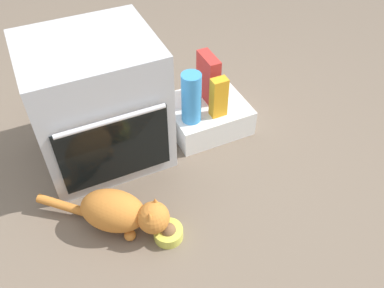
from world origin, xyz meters
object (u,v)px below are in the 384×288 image
(oven, at_px, (97,103))
(water_bottle, at_px, (191,98))
(food_bowl, at_px, (168,232))
(cat, at_px, (120,212))
(cereal_box, at_px, (208,77))
(pantry_cabinet, at_px, (206,115))
(juice_carton, at_px, (219,97))

(oven, distance_m, water_bottle, 0.50)
(oven, height_order, food_bowl, oven)
(oven, xyz_separation_m, cat, (-0.07, -0.54, -0.23))
(cat, height_order, cereal_box, cereal_box)
(oven, height_order, pantry_cabinet, oven)
(food_bowl, relative_size, water_bottle, 0.47)
(water_bottle, bearing_deg, food_bowl, -124.13)
(food_bowl, distance_m, juice_carton, 0.79)
(cereal_box, bearing_deg, food_bowl, -128.17)
(cat, relative_size, water_bottle, 1.85)
(food_bowl, bearing_deg, water_bottle, 55.87)
(pantry_cabinet, height_order, cat, cat)
(water_bottle, bearing_deg, cat, -143.45)
(pantry_cabinet, bearing_deg, juice_carton, -81.95)
(cat, bearing_deg, juice_carton, 68.00)
(cat, height_order, juice_carton, juice_carton)
(pantry_cabinet, relative_size, food_bowl, 3.26)
(juice_carton, height_order, water_bottle, water_bottle)
(cat, xyz_separation_m, water_bottle, (0.55, 0.41, 0.20))
(cereal_box, relative_size, water_bottle, 0.93)
(pantry_cabinet, distance_m, food_bowl, 0.83)
(food_bowl, relative_size, cereal_box, 0.50)
(pantry_cabinet, bearing_deg, water_bottle, -148.65)
(food_bowl, xyz_separation_m, cat, (-0.18, 0.15, 0.08))
(pantry_cabinet, distance_m, juice_carton, 0.23)
(cat, distance_m, cereal_box, 0.94)
(pantry_cabinet, bearing_deg, cereal_box, 60.01)
(oven, bearing_deg, cat, -97.66)
(cat, bearing_deg, water_bottle, 75.95)
(oven, distance_m, cat, 0.59)
(juice_carton, bearing_deg, oven, 166.82)
(food_bowl, bearing_deg, oven, 98.75)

